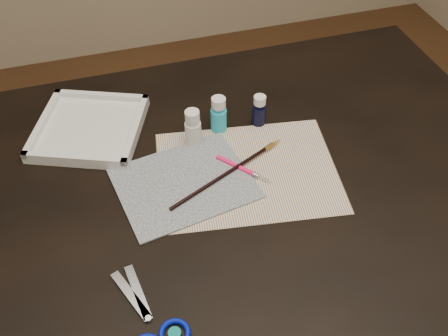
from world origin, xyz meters
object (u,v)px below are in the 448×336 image
object	(u,v)px
paint_bottle_cyan	(219,114)
palette_tray	(89,127)
canvas	(184,183)
paper	(247,171)
scissors	(139,312)
paint_bottle_white	(193,127)
paint_bottle_navy	(259,110)

from	to	relation	value
paint_bottle_cyan	palette_tray	bearing A→B (deg)	165.17
paint_bottle_cyan	canvas	bearing A→B (deg)	-129.00
paper	scissors	world-z (taller)	scissors
paint_bottle_cyan	palette_tray	world-z (taller)	paint_bottle_cyan
paint_bottle_white	paint_bottle_navy	xyz separation A→B (m)	(0.16, 0.02, -0.01)
paint_bottle_white	paint_bottle_navy	size ratio (longest dim) A/B	1.14
palette_tray	paint_bottle_navy	bearing A→B (deg)	-12.11
paint_bottle_white	paint_bottle_cyan	distance (m)	0.07
canvas	paint_bottle_navy	world-z (taller)	paint_bottle_navy
palette_tray	canvas	bearing A→B (deg)	-52.48
canvas	scissors	size ratio (longest dim) A/B	1.32
paper	paint_bottle_cyan	world-z (taller)	paint_bottle_cyan
paper	canvas	xyz separation A→B (m)	(-0.13, 0.00, 0.00)
paint_bottle_white	palette_tray	xyz separation A→B (m)	(-0.21, 0.10, -0.03)
paint_bottle_white	paint_bottle_navy	world-z (taller)	paint_bottle_white
scissors	paint_bottle_white	bearing A→B (deg)	-48.62
paint_bottle_cyan	paper	bearing A→B (deg)	-82.13
paint_bottle_white	scissors	bearing A→B (deg)	-116.48
paint_bottle_navy	scissors	bearing A→B (deg)	-131.17
canvas	paint_bottle_cyan	size ratio (longest dim) A/B	3.01
paint_bottle_navy	scissors	world-z (taller)	paint_bottle_navy
canvas	paint_bottle_white	world-z (taller)	paint_bottle_white
canvas	paint_bottle_navy	distance (m)	0.25
paper	paint_bottle_cyan	distance (m)	0.15
paper	paint_bottle_navy	bearing A→B (deg)	62.28
paper	paint_bottle_cyan	bearing A→B (deg)	97.87
paper	paint_bottle_navy	xyz separation A→B (m)	(0.07, 0.14, 0.04)
scissors	palette_tray	bearing A→B (deg)	-18.65
scissors	paint_bottle_cyan	bearing A→B (deg)	-54.29
paint_bottle_navy	palette_tray	distance (m)	0.38
canvas	paint_bottle_cyan	xyz separation A→B (m)	(0.11, 0.14, 0.04)
paint_bottle_navy	paint_bottle_white	bearing A→B (deg)	-172.74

